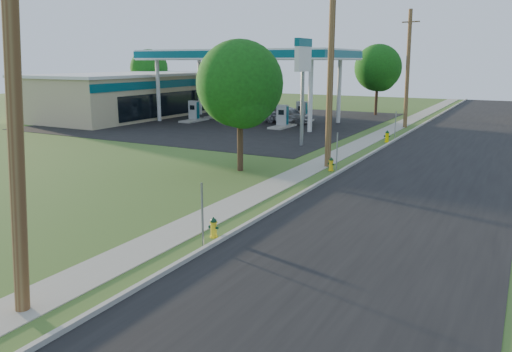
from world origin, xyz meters
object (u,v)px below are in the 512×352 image
at_px(price_pylon, 303,61).
at_px(tree_back, 149,70).
at_px(hydrant_mid, 331,164).
at_px(hydrant_far, 387,136).
at_px(fuel_pump_ne, 282,119).
at_px(car_silver, 287,114).
at_px(utility_pole_far, 408,69).
at_px(fuel_pump_sw, 218,110).
at_px(tree_lot, 379,70).
at_px(hydrant_near, 214,228).
at_px(utility_pole_near, 14,97).
at_px(fuel_pump_nw, 194,114).
at_px(fuel_pump_se, 302,115).
at_px(tree_verge, 241,87).
at_px(utility_pole_mid, 330,71).

distance_m(price_pylon, tree_back, 32.84).
bearing_deg(hydrant_mid, hydrant_far, 88.95).
relative_size(fuel_pump_ne, car_silver, 0.70).
distance_m(utility_pole_far, fuel_pump_sw, 18.39).
xyz_separation_m(utility_pole_far, tree_lot, (-4.64, 8.34, -0.23)).
bearing_deg(price_pylon, hydrant_near, -75.31).
height_order(utility_pole_far, hydrant_mid, utility_pole_far).
distance_m(utility_pole_near, tree_back, 51.86).
bearing_deg(car_silver, fuel_pump_nw, 110.25).
bearing_deg(utility_pole_far, price_pylon, -107.33).
bearing_deg(price_pylon, car_silver, 119.77).
height_order(utility_pole_far, fuel_pump_se, utility_pole_far).
xyz_separation_m(fuel_pump_nw, tree_lot, (13.26, 13.34, 3.85)).
height_order(utility_pole_far, fuel_pump_nw, utility_pole_far).
height_order(fuel_pump_nw, price_pylon, price_pylon).
relative_size(fuel_pump_nw, hydrant_far, 3.89).
bearing_deg(fuel_pump_ne, tree_back, 155.91).
relative_size(fuel_pump_se, tree_verge, 0.49).
bearing_deg(tree_verge, hydrant_far, 71.72).
distance_m(fuel_pump_ne, price_pylon, 10.17).
distance_m(utility_pole_near, hydrant_mid, 17.72).
relative_size(utility_pole_mid, fuel_pump_se, 3.06).
bearing_deg(fuel_pump_se, fuel_pump_nw, -156.04).
bearing_deg(tree_lot, utility_pole_far, -60.89).
relative_size(fuel_pump_ne, fuel_pump_sw, 1.00).
xyz_separation_m(hydrant_far, car_silver, (-10.60, 6.38, 0.38)).
relative_size(utility_pole_far, price_pylon, 1.39).
bearing_deg(fuel_pump_nw, tree_lot, 45.17).
bearing_deg(utility_pole_mid, utility_pole_near, -90.00).
relative_size(utility_pole_near, price_pylon, 1.38).
height_order(utility_pole_mid, fuel_pump_se, utility_pole_mid).
xyz_separation_m(fuel_pump_nw, hydrant_far, (18.61, -3.40, -0.32)).
bearing_deg(hydrant_far, utility_pole_mid, -94.21).
distance_m(utility_pole_near, fuel_pump_nw, 36.03).
distance_m(fuel_pump_sw, hydrant_mid, 25.65).
bearing_deg(fuel_pump_nw, hydrant_far, -10.36).
distance_m(utility_pole_mid, tree_lot, 26.75).
distance_m(utility_pole_near, utility_pole_far, 36.00).
bearing_deg(hydrant_near, tree_lot, 97.91).
bearing_deg(utility_pole_far, utility_pole_near, -90.00).
xyz_separation_m(fuel_pump_ne, hydrant_near, (9.58, -24.95, -0.39)).
bearing_deg(fuel_pump_se, fuel_pump_ne, -90.00).
distance_m(utility_pole_far, fuel_pump_ne, 10.99).
distance_m(fuel_pump_ne, fuel_pump_sw, 9.85).
bearing_deg(fuel_pump_nw, tree_back, 143.45).
distance_m(tree_lot, hydrant_mid, 28.00).
bearing_deg(tree_back, price_pylon, -32.51).
distance_m(tree_back, hydrant_mid, 40.27).
bearing_deg(fuel_pump_ne, car_silver, 108.47).
bearing_deg(hydrant_far, fuel_pump_se, 142.38).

